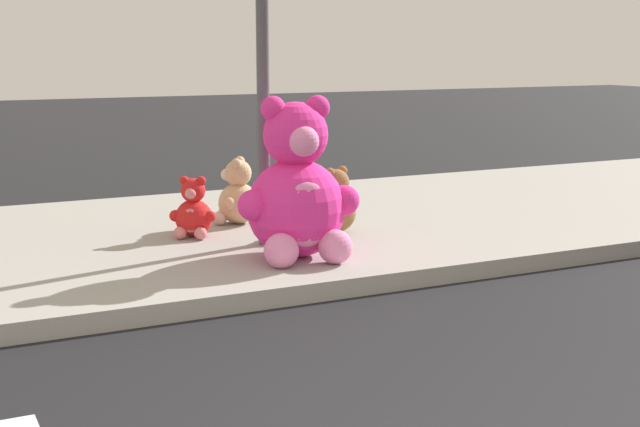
{
  "coord_description": "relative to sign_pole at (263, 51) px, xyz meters",
  "views": [
    {
      "loc": [
        -1.93,
        -2.69,
        1.89
      ],
      "look_at": [
        1.16,
        3.6,
        0.55
      ],
      "focal_mm": 49.26,
      "sensor_mm": 36.0,
      "label": 1
    }
  ],
  "objects": [
    {
      "name": "plush_brown",
      "position": [
        0.8,
        0.2,
        -1.45
      ],
      "size": [
        0.46,
        0.45,
        0.62
      ],
      "color": "olive",
      "rests_on": "sidewalk"
    },
    {
      "name": "plush_tan",
      "position": [
        0.1,
        0.97,
        -1.43
      ],
      "size": [
        0.48,
        0.46,
        0.66
      ],
      "color": "tan",
      "rests_on": "sidewalk"
    },
    {
      "name": "plush_pink_large",
      "position": [
        0.05,
        -0.59,
        -1.16
      ],
      "size": [
        1.03,
        0.93,
        1.34
      ],
      "color": "#F22D93",
      "rests_on": "sidewalk"
    },
    {
      "name": "sign_pole",
      "position": [
        0.0,
        0.0,
        0.0
      ],
      "size": [
        0.56,
        0.11,
        3.2
      ],
      "color": "#4C4C51",
      "rests_on": "sidewalk"
    },
    {
      "name": "plush_red",
      "position": [
        -0.48,
        0.57,
        -1.47
      ],
      "size": [
        0.39,
        0.41,
        0.57
      ],
      "color": "red",
      "rests_on": "sidewalk"
    },
    {
      "name": "sidewalk",
      "position": [
        -1.0,
        0.8,
        -1.77
      ],
      "size": [
        28.0,
        4.4,
        0.15
      ],
      "primitive_type": "cube",
      "color": "#9E9B93",
      "rests_on": "ground_plane"
    }
  ]
}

